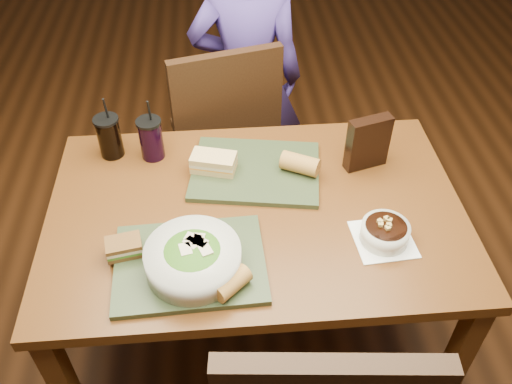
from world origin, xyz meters
TOP-DOWN VIEW (x-y plane):
  - ground at (0.00, 0.00)m, footprint 6.00×6.00m
  - dining_table at (0.00, 0.00)m, footprint 1.30×0.85m
  - chair_far at (-0.06, 0.65)m, footprint 0.52×0.53m
  - diner at (0.03, 0.87)m, footprint 0.51×0.35m
  - tray_near at (-0.20, -0.21)m, footprint 0.43×0.33m
  - tray_far at (0.01, 0.17)m, footprint 0.47×0.38m
  - salad_bowl at (-0.19, -0.24)m, footprint 0.26×0.26m
  - soup_bowl at (0.36, -0.16)m, footprint 0.18×0.18m
  - sandwich_near at (-0.39, -0.16)m, footprint 0.11×0.08m
  - sandwich_far at (-0.13, 0.18)m, footprint 0.16×0.12m
  - baguette_near at (-0.09, -0.32)m, footprint 0.11×0.11m
  - baguette_far at (0.16, 0.15)m, footprint 0.14×0.11m
  - cup_cola at (-0.48, 0.31)m, footprint 0.09×0.09m
  - cup_berry at (-0.33, 0.29)m, footprint 0.08×0.08m
  - chip_bag at (0.39, 0.18)m, footprint 0.15×0.08m

SIDE VIEW (x-z plane):
  - ground at x=0.00m, z-range 0.00..0.00m
  - chair_far at x=-0.06m, z-range 0.06..1.05m
  - dining_table at x=0.00m, z-range 0.28..1.03m
  - diner at x=0.03m, z-range 0.00..1.36m
  - tray_near at x=-0.20m, z-range 0.75..0.77m
  - tray_far at x=0.01m, z-range 0.75..0.77m
  - soup_bowl at x=0.36m, z-range 0.75..0.82m
  - sandwich_near at x=-0.39m, z-range 0.77..0.81m
  - baguette_near at x=-0.09m, z-range 0.77..0.82m
  - sandwich_far at x=-0.13m, z-range 0.77..0.83m
  - baguette_far at x=0.16m, z-range 0.77..0.83m
  - salad_bowl at x=-0.19m, z-range 0.77..0.86m
  - cup_berry at x=-0.33m, z-range 0.71..0.94m
  - cup_cola at x=-0.48m, z-range 0.71..0.94m
  - chip_bag at x=0.39m, z-range 0.75..0.94m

